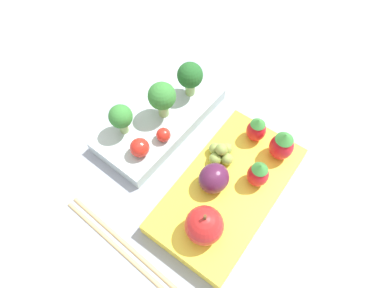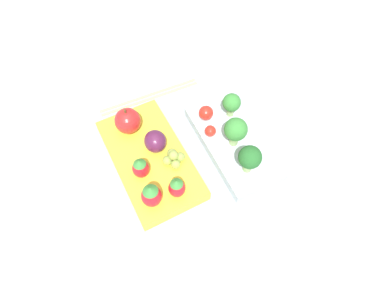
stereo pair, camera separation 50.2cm
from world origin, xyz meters
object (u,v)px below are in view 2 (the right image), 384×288
(bento_box_savoury, at_px, (233,143))
(broccoli_floret_0, at_px, (236,130))
(cherry_tomato_0, at_px, (206,113))
(plum, at_px, (155,141))
(strawberry_1, at_px, (141,168))
(grape_cluster, at_px, (174,158))
(strawberry_0, at_px, (151,195))
(apple, at_px, (128,121))
(cherry_tomato_1, at_px, (210,131))
(bento_box_fruit, at_px, (150,159))
(chopsticks_pair, at_px, (150,96))
(broccoli_floret_2, at_px, (231,103))
(broccoli_floret_1, at_px, (250,158))
(strawberry_2, at_px, (177,187))

(bento_box_savoury, xyz_separation_m, broccoli_floret_0, (0.01, -0.00, 0.05))
(cherry_tomato_0, height_order, plum, plum)
(strawberry_1, xyz_separation_m, grape_cluster, (-0.01, 0.06, -0.01))
(bento_box_savoury, bearing_deg, strawberry_0, -66.80)
(apple, bearing_deg, strawberry_1, -0.18)
(apple, relative_size, grape_cluster, 1.37)
(cherry_tomato_1, bearing_deg, apple, -112.45)
(bento_box_fruit, relative_size, grape_cluster, 6.01)
(broccoli_floret_0, distance_m, cherry_tomato_0, 0.08)
(bento_box_fruit, relative_size, strawberry_1, 5.54)
(broccoli_floret_0, relative_size, cherry_tomato_0, 2.27)
(strawberry_0, xyz_separation_m, chopsticks_pair, (-0.24, 0.05, -0.05))
(broccoli_floret_2, height_order, plum, broccoli_floret_2)
(grape_cluster, bearing_deg, bento_box_savoury, 95.80)
(cherry_tomato_0, xyz_separation_m, cherry_tomato_1, (0.04, -0.01, -0.00))
(broccoli_floret_0, bearing_deg, apple, -116.98)
(strawberry_1, bearing_deg, bento_box_fruit, 146.68)
(cherry_tomato_0, bearing_deg, broccoli_floret_2, 80.91)
(broccoli_floret_2, xyz_separation_m, grape_cluster, (0.07, -0.13, -0.02))
(strawberry_0, bearing_deg, bento_box_savoury, 113.20)
(broccoli_floret_0, height_order, plum, broccoli_floret_0)
(strawberry_1, bearing_deg, cherry_tomato_0, 119.57)
(broccoli_floret_0, distance_m, strawberry_1, 0.17)
(cherry_tomato_0, bearing_deg, grape_cluster, -48.70)
(broccoli_floret_1, distance_m, broccoli_floret_2, 0.12)
(broccoli_floret_0, distance_m, chopsticks_pair, 0.21)
(strawberry_0, bearing_deg, cherry_tomato_0, 134.33)
(broccoli_floret_1, height_order, apple, broccoli_floret_1)
(bento_box_fruit, bearing_deg, cherry_tomato_1, 95.52)
(cherry_tomato_1, xyz_separation_m, strawberry_2, (0.09, -0.09, 0.01))
(broccoli_floret_1, bearing_deg, apple, -129.91)
(apple, distance_m, strawberry_0, 0.15)
(bento_box_savoury, xyz_separation_m, plum, (-0.03, -0.14, 0.03))
(cherry_tomato_0, bearing_deg, cherry_tomato_1, -7.86)
(bento_box_savoury, height_order, broccoli_floret_0, broccoli_floret_0)
(bento_box_fruit, height_order, strawberry_0, strawberry_0)
(bento_box_fruit, bearing_deg, strawberry_2, 17.57)
(strawberry_0, distance_m, plum, 0.10)
(bento_box_fruit, bearing_deg, plum, 130.31)
(strawberry_2, relative_size, grape_cluster, 1.06)
(strawberry_0, bearing_deg, broccoli_floret_2, 124.73)
(grape_cluster, xyz_separation_m, chopsticks_pair, (-0.18, -0.00, -0.03))
(plum, bearing_deg, cherry_tomato_0, 108.97)
(cherry_tomato_1, bearing_deg, bento_box_fruit, -84.48)
(broccoli_floret_2, distance_m, grape_cluster, 0.15)
(bento_box_fruit, distance_m, broccoli_floret_2, 0.18)
(cherry_tomato_0, distance_m, cherry_tomato_1, 0.04)
(bento_box_fruit, xyz_separation_m, strawberry_2, (0.08, 0.03, 0.03))
(broccoli_floret_1, relative_size, broccoli_floret_2, 1.16)
(broccoli_floret_1, distance_m, chopsticks_pair, 0.26)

